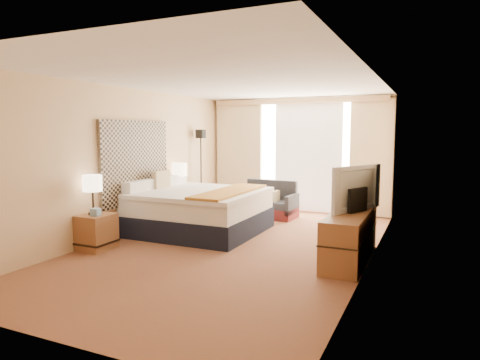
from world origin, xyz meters
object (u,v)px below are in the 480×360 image
at_px(nightstand_right, 182,207).
at_px(lamp_left, 92,184).
at_px(floor_lamp, 201,154).
at_px(media_dresser, 350,236).
at_px(bed, 197,210).
at_px(lamp_right, 180,170).
at_px(loveseat, 268,205).
at_px(desk_chair, 349,227).
at_px(nightstand_left, 97,232).
at_px(television, 350,187).

distance_m(nightstand_right, lamp_left, 2.64).
bearing_deg(floor_lamp, nightstand_right, -87.98).
relative_size(media_dresser, bed, 0.80).
xyz_separation_m(media_dresser, lamp_right, (-3.72, 1.39, 0.70)).
xyz_separation_m(loveseat, floor_lamp, (-1.54, -0.19, 1.07)).
height_order(media_dresser, desk_chair, desk_chair).
bearing_deg(nightstand_right, nightstand_left, -90.00).
bearing_deg(desk_chair, lamp_right, -174.71).
relative_size(nightstand_right, loveseat, 0.43).
height_order(bed, lamp_left, lamp_left).
height_order(nightstand_right, media_dresser, media_dresser).
bearing_deg(television, floor_lamp, 84.14).
xyz_separation_m(media_dresser, television, (-0.05, 0.18, 0.67)).
height_order(media_dresser, loveseat, loveseat).
height_order(media_dresser, television, television).
distance_m(media_dresser, floor_lamp, 4.49).
bearing_deg(nightstand_left, desk_chair, 17.20).
height_order(nightstand_left, media_dresser, media_dresser).
xyz_separation_m(nightstand_right, desk_chair, (3.67, -1.36, 0.19)).
bearing_deg(media_dresser, nightstand_right, 158.60).
bearing_deg(lamp_right, television, -18.20).
xyz_separation_m(nightstand_right, media_dresser, (3.70, -1.45, 0.07)).
relative_size(loveseat, floor_lamp, 0.68).
xyz_separation_m(loveseat, lamp_right, (-1.53, -1.10, 0.79)).
distance_m(loveseat, floor_lamp, 1.88).
distance_m(floor_lamp, desk_chair, 4.40).
bearing_deg(television, lamp_right, 95.86).
height_order(loveseat, desk_chair, desk_chair).
bearing_deg(lamp_left, lamp_right, 89.91).
xyz_separation_m(nightstand_left, lamp_right, (-0.02, 2.44, 0.77)).
bearing_deg(lamp_right, nightstand_left, -89.60).
xyz_separation_m(nightstand_left, nightstand_right, (0.00, 2.50, 0.00)).
distance_m(nightstand_left, television, 3.92).
xyz_separation_m(desk_chair, lamp_left, (-3.69, -1.16, 0.57)).
bearing_deg(media_dresser, nightstand_left, -164.16).
xyz_separation_m(media_dresser, bed, (-2.89, 0.66, 0.05)).
bearing_deg(bed, lamp_left, -115.54).
xyz_separation_m(media_dresser, desk_chair, (-0.03, 0.09, 0.11)).
relative_size(floor_lamp, desk_chair, 1.80).
relative_size(desk_chair, lamp_left, 1.68).
bearing_deg(floor_lamp, lamp_right, -89.19).
xyz_separation_m(nightstand_left, television, (3.65, 1.23, 0.75)).
distance_m(bed, television, 2.95).
bearing_deg(lamp_right, loveseat, 35.77).
bearing_deg(lamp_right, desk_chair, -19.45).
bearing_deg(bed, television, -9.49).
relative_size(nightstand_left, bed, 0.24).
distance_m(nightstand_right, lamp_right, 0.77).
xyz_separation_m(lamp_left, television, (3.67, 1.26, -0.01)).
xyz_separation_m(nightstand_left, desk_chair, (3.67, 1.14, 0.19)).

